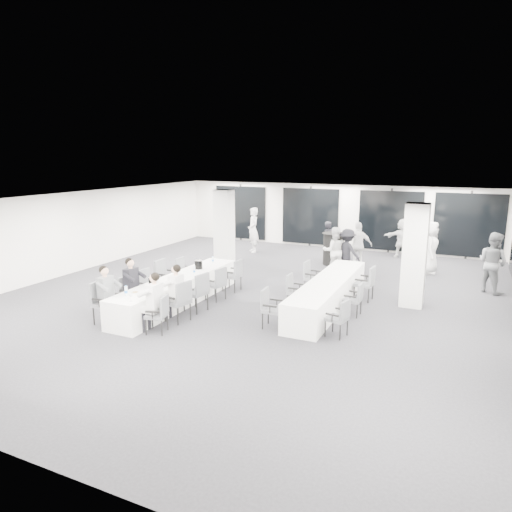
{
  "coord_description": "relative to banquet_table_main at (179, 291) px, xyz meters",
  "views": [
    {
      "loc": [
        5.32,
        -11.6,
        4.0
      ],
      "look_at": [
        0.07,
        -0.2,
        1.25
      ],
      "focal_mm": 32.0,
      "sensor_mm": 36.0,
      "label": 1
    }
  ],
  "objects": [
    {
      "name": "chair_main_left_mid",
      "position": [
        -0.83,
        -0.26,
        0.16
      ],
      "size": [
        0.5,
        0.56,
        0.94
      ],
      "rotation": [
        0.0,
        0.0,
        -1.64
      ],
      "color": "#585A60",
      "rests_on": "floor"
    },
    {
      "name": "chair_main_right_far",
      "position": [
        0.83,
        1.73,
        0.18
      ],
      "size": [
        0.5,
        0.55,
        0.97
      ],
      "rotation": [
        0.0,
        0.0,
        1.56
      ],
      "color": "#585A60",
      "rests_on": "floor"
    },
    {
      "name": "chair_main_right_mid",
      "position": [
        0.84,
        -0.32,
        0.22
      ],
      "size": [
        0.6,
        0.64,
        1.04
      ],
      "rotation": [
        0.0,
        0.0,
        1.4
      ],
      "color": "#585A60",
      "rests_on": "floor"
    },
    {
      "name": "banquet_table_main",
      "position": [
        0.0,
        0.0,
        0.0
      ],
      "size": [
        0.9,
        5.0,
        0.75
      ],
      "primitive_type": "cube",
      "color": "white",
      "rests_on": "floor"
    },
    {
      "name": "seated_guest_d",
      "position": [
        0.67,
        -1.14,
        0.44
      ],
      "size": [
        0.5,
        0.38,
        1.44
      ],
      "rotation": [
        0.0,
        0.0,
        1.57
      ],
      "color": "silver",
      "rests_on": "floor"
    },
    {
      "name": "standing_guest_f",
      "position": [
        4.8,
        8.74,
        0.52
      ],
      "size": [
        1.7,
        0.8,
        1.79
      ],
      "primitive_type": "imported",
      "rotation": [
        0.0,
        0.0,
        3.25
      ],
      "color": "silver",
      "rests_on": "floor"
    },
    {
      "name": "plate_c",
      "position": [
        0.08,
        -0.55,
        0.39
      ],
      "size": [
        0.2,
        0.2,
        0.03
      ],
      "color": "white",
      "rests_on": "banquet_table_main"
    },
    {
      "name": "chair_side_left_mid",
      "position": [
        2.99,
        1.06,
        0.14
      ],
      "size": [
        0.47,
        0.52,
        0.9
      ],
      "rotation": [
        0.0,
        0.0,
        -1.55
      ],
      "color": "#585A60",
      "rests_on": "floor"
    },
    {
      "name": "standing_guest_d",
      "position": [
        3.6,
        6.11,
        0.59
      ],
      "size": [
        1.3,
        1.09,
        1.93
      ],
      "primitive_type": "imported",
      "rotation": [
        0.0,
        0.0,
        3.62
      ],
      "color": "silver",
      "rests_on": "floor"
    },
    {
      "name": "chair_main_left_fourth",
      "position": [
        -0.84,
        0.54,
        0.22
      ],
      "size": [
        0.54,
        0.6,
        1.04
      ],
      "rotation": [
        0.0,
        0.0,
        -1.56
      ],
      "color": "#585A60",
      "rests_on": "floor"
    },
    {
      "name": "chair_main_left_second",
      "position": [
        -0.83,
        -1.04,
        0.15
      ],
      "size": [
        0.52,
        0.56,
        0.92
      ],
      "rotation": [
        0.0,
        0.0,
        -1.71
      ],
      "color": "#585A60",
      "rests_on": "floor"
    },
    {
      "name": "ice_bucket_far",
      "position": [
        -0.01,
        1.09,
        0.5
      ],
      "size": [
        0.23,
        0.23,
        0.26
      ],
      "primitive_type": "cylinder",
      "color": "black",
      "rests_on": "banquet_table_main"
    },
    {
      "name": "seated_guest_b",
      "position": [
        -0.67,
        -1.05,
        0.44
      ],
      "size": [
        0.5,
        0.38,
        1.44
      ],
      "rotation": [
        0.0,
        0.0,
        -1.57
      ],
      "color": "black",
      "rests_on": "floor"
    },
    {
      "name": "chair_side_right_far",
      "position": [
        4.66,
        2.46,
        0.19
      ],
      "size": [
        0.54,
        0.59,
        0.99
      ],
      "rotation": [
        0.0,
        0.0,
        1.49
      ],
      "color": "#585A60",
      "rests_on": "floor"
    },
    {
      "name": "wine_glass",
      "position": [
        0.22,
        -2.21,
        0.51
      ],
      "size": [
        0.07,
        0.07,
        0.18
      ],
      "color": "silver",
      "rests_on": "banquet_table_main"
    },
    {
      "name": "banquet_table_side",
      "position": [
        3.82,
        1.49,
        0.0
      ],
      "size": [
        0.9,
        5.0,
        0.75
      ],
      "primitive_type": "cube",
      "color": "white",
      "rests_on": "floor"
    },
    {
      "name": "standing_guest_g",
      "position": [
        -1.09,
        7.21,
        0.7
      ],
      "size": [
        0.99,
        1.0,
        2.14
      ],
      "primitive_type": "imported",
      "rotation": [
        0.0,
        0.0,
        -0.86
      ],
      "color": "silver",
      "rests_on": "floor"
    },
    {
      "name": "chair_side_left_near",
      "position": [
        2.99,
        -0.58,
        0.16
      ],
      "size": [
        0.5,
        0.55,
        0.94
      ],
      "rotation": [
        0.0,
        0.0,
        -1.51
      ],
      "color": "#585A60",
      "rests_on": "floor"
    },
    {
      "name": "water_bottle_b",
      "position": [
        0.2,
        0.52,
        0.47
      ],
      "size": [
        0.06,
        0.06,
        0.19
      ],
      "primitive_type": "cylinder",
      "color": "silver",
      "rests_on": "banquet_table_main"
    },
    {
      "name": "cocktail_table",
      "position": [
        2.62,
        6.36,
        0.23
      ],
      "size": [
        0.86,
        0.86,
        1.2
      ],
      "color": "black",
      "rests_on": "floor"
    },
    {
      "name": "standing_guest_h",
      "position": [
        7.87,
        4.83,
        0.66
      ],
      "size": [
        1.16,
        1.09,
        2.06
      ],
      "primitive_type": "imported",
      "rotation": [
        0.0,
        0.0,
        2.49
      ],
      "color": "slate",
      "rests_on": "floor"
    },
    {
      "name": "seated_guest_a",
      "position": [
        -0.67,
        -1.98,
        0.44
      ],
      "size": [
        0.5,
        0.38,
        1.44
      ],
      "rotation": [
        0.0,
        0.0,
        -1.57
      ],
      "color": "slate",
      "rests_on": "floor"
    },
    {
      "name": "room",
      "position": [
        2.55,
        2.65,
        1.01
      ],
      "size": [
        14.04,
        16.04,
        2.84
      ],
      "color": "#242429",
      "rests_on": "ground"
    },
    {
      "name": "chair_main_left_far",
      "position": [
        -0.83,
        1.51,
        0.14
      ],
      "size": [
        0.46,
        0.51,
        0.9
      ],
      "rotation": [
        0.0,
        0.0,
        -1.57
      ],
      "color": "#585A60",
      "rests_on": "floor"
    },
    {
      "name": "chair_main_left_near",
      "position": [
        -0.84,
        -2.0,
        0.22
      ],
      "size": [
        0.6,
        0.64,
        1.03
      ],
      "rotation": [
        0.0,
        0.0,
        -1.42
      ],
      "color": "#585A60",
      "rests_on": "floor"
    },
    {
      "name": "standing_guest_b",
      "position": [
        3.01,
        5.02,
        0.55
      ],
      "size": [
        1.04,
        0.87,
        1.86
      ],
      "primitive_type": "imported",
      "rotation": [
        0.0,
        0.0,
        3.57
      ],
      "color": "silver",
      "rests_on": "floor"
    },
    {
      "name": "seated_guest_c",
      "position": [
        0.67,
        -1.99,
        0.44
      ],
      "size": [
        0.5,
        0.38,
        1.44
      ],
      "rotation": [
        0.0,
        0.0,
        1.57
      ],
      "color": "silver",
      "rests_on": "floor"
    },
    {
      "name": "plate_b",
      "position": [
        0.23,
        -1.57,
        0.39
      ],
      "size": [
        0.22,
        0.22,
        0.03
      ],
      "color": "white",
      "rests_on": "banquet_table_main"
    },
    {
      "name": "chair_side_left_far",
      "position": [
        2.99,
        2.54,
        0.17
      ],
      "size": [
        0.5,
        0.55,
        0.95
      ],
      "rotation": [
        0.0,
        0.0,
        -1.61
      ],
      "color": "#585A60",
      "rests_on": "floor"
    },
    {
      "name": "chair_side_right_near",
      "position": [
        4.64,
        -0.47,
        0.12
      ],
      "size": [
        0.52,
        0.55,
        0.87
      ],
      "rotation": [
        0.0,
        0.0,
        1.36
      ],
      "color": "#585A60",
      "rests_on": "floor"
    },
    {
      "name": "standing_guest_c",
      "position": [
        3.42,
        5.18,
        0.52
      ],
      "size": [
        1.3,
        1.0,
        1.79
      ],
      "primitive_type": "imported",
      "rotation": [
        0.0,
        0.0,
        2.73
      ],
      "color": "black",
      "rests_on": "floor"
    },
    {
      "name": "chair_main_right_second",
      "position": [
        0.84,
        -1.16,
        0.21
      ],
      "size": [
        0.61,
        0.65,
        1.03
      ],
      "rotation": [
        0.0,
        0.0,
        1.37
      ],
      "color": "#585A60",
      "rests_on": "floor"
    },
    {
      "name": "chair_main_right_near",
      "position": [
        0.83,
        -1.97,
        0.13
      ],
      "size": [
        0.55,
        0.57,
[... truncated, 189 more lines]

